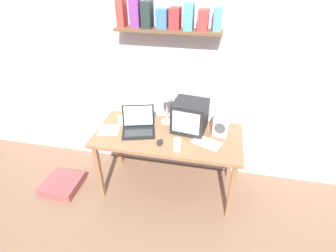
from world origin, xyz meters
name	(u,v)px	position (x,y,z in m)	size (l,w,h in m)	color
ground_plane	(168,185)	(0.00, 0.00, 0.00)	(12.00, 12.00, 0.00)	#87654D
back_wall	(176,65)	(0.00, 0.43, 1.31)	(5.60, 0.24, 2.60)	silver
corner_desk	(168,139)	(0.00, 0.00, 0.66)	(1.50, 0.70, 0.73)	#966844
crt_monitor	(190,116)	(0.20, 0.14, 0.89)	(0.37, 0.35, 0.32)	#232326
laptop	(138,125)	(-0.32, 0.01, 0.79)	(0.40, 0.38, 0.24)	black
desk_lamp	(167,101)	(-0.04, 0.17, 1.02)	(0.14, 0.19, 0.40)	white
juice_glass	(177,145)	(0.14, -0.24, 0.78)	(0.08, 0.08, 0.12)	white
space_heater	(222,124)	(0.53, 0.11, 0.85)	(0.17, 0.17, 0.25)	silver
computer_mouse	(160,142)	(-0.05, -0.17, 0.74)	(0.06, 0.11, 0.03)	#232326
printed_handout	(207,143)	(0.40, -0.07, 0.73)	(0.32, 0.25, 0.00)	white
open_notebook	(130,119)	(-0.48, 0.21, 0.73)	(0.32, 0.29, 0.00)	white
loose_paper_near_laptop	(109,130)	(-0.62, -0.05, 0.73)	(0.25, 0.24, 0.00)	white
floor_cushion	(63,184)	(-1.19, -0.28, 0.05)	(0.39, 0.39, 0.10)	#994D4E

